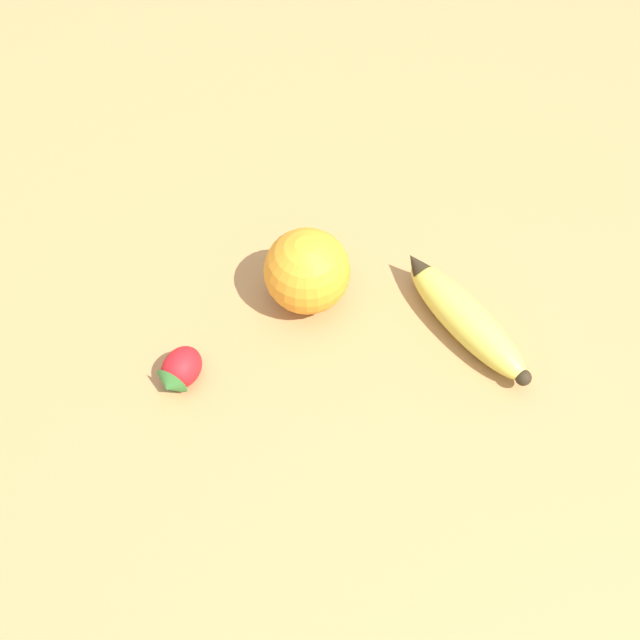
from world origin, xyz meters
TOP-DOWN VIEW (x-y plane):
  - ground_plane at (0.00, 0.00)m, footprint 3.00×3.00m
  - banana at (-0.17, 0.01)m, footprint 0.06×0.18m
  - orange at (-0.06, -0.10)m, footprint 0.09×0.09m
  - strawberry at (0.10, -0.08)m, footprint 0.06×0.06m

SIDE VIEW (x-z plane):
  - ground_plane at x=0.00m, z-range 0.00..0.00m
  - strawberry at x=0.10m, z-range 0.00..0.04m
  - banana at x=-0.17m, z-range 0.00..0.04m
  - orange at x=-0.06m, z-range 0.00..0.09m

